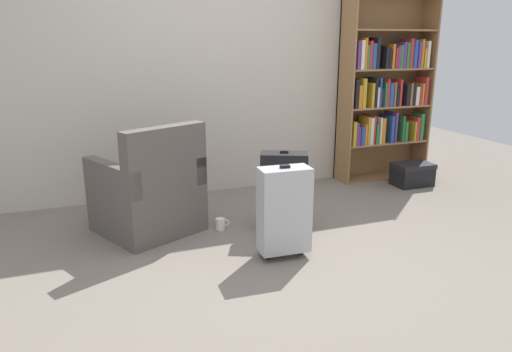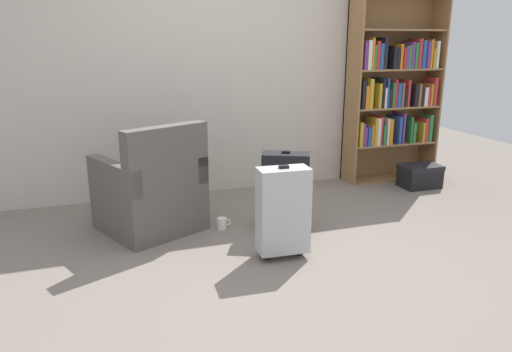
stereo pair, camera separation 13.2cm
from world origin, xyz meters
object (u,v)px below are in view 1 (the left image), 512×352
(storage_box, at_px, (412,174))
(bookshelf, at_px, (384,90))
(mug, at_px, (221,224))
(suitcase_black, at_px, (284,189))
(armchair, at_px, (149,194))
(suitcase_silver, at_px, (284,210))

(storage_box, bearing_deg, bookshelf, 110.21)
(mug, distance_m, suitcase_black, 0.60)
(armchair, distance_m, suitcase_black, 1.09)
(bookshelf, distance_m, suitcase_black, 2.07)
(mug, bearing_deg, bookshelf, 22.47)
(armchair, xyz_separation_m, suitcase_silver, (0.82, -0.83, 0.04))
(armchair, bearing_deg, suitcase_black, -17.96)
(suitcase_black, bearing_deg, mug, 161.46)
(storage_box, bearing_deg, suitcase_black, -160.33)
(bookshelf, distance_m, mug, 2.51)
(storage_box, height_order, suitcase_silver, suitcase_silver)
(bookshelf, xyz_separation_m, mug, (-2.15, -0.89, -0.95))
(suitcase_black, height_order, suitcase_silver, suitcase_silver)
(armchair, height_order, storage_box, armchair)
(bookshelf, relative_size, suitcase_silver, 2.92)
(bookshelf, bearing_deg, storage_box, -69.79)
(armchair, distance_m, mug, 0.63)
(bookshelf, bearing_deg, armchair, -165.05)
(mug, distance_m, storage_box, 2.35)
(bookshelf, xyz_separation_m, armchair, (-2.69, -0.72, -0.68))
(mug, height_order, storage_box, storage_box)
(mug, distance_m, suitcase_silver, 0.78)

